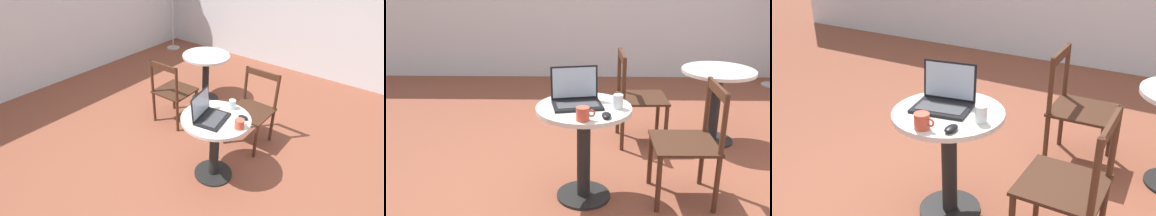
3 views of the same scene
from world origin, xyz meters
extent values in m
plane|color=brown|center=(0.00, 0.00, 0.00)|extent=(16.00, 16.00, 0.00)
cube|color=silver|center=(0.00, 3.23, 1.35)|extent=(9.40, 0.06, 2.70)
cylinder|color=black|center=(0.14, -0.07, 0.01)|extent=(0.39, 0.39, 0.02)
cylinder|color=black|center=(0.14, -0.07, 0.35)|extent=(0.10, 0.10, 0.65)
cylinder|color=silver|center=(0.14, -0.07, 0.69)|extent=(0.66, 0.66, 0.03)
cylinder|color=black|center=(1.36, 0.96, 0.01)|extent=(0.39, 0.39, 0.02)
cylinder|color=black|center=(1.36, 0.96, 0.35)|extent=(0.10, 0.10, 0.65)
cylinder|color=silver|center=(1.36, 0.96, 0.69)|extent=(0.66, 0.66, 0.03)
cylinder|color=#472819|center=(0.65, -0.26, 0.21)|extent=(0.04, 0.04, 0.42)
cylinder|color=#472819|center=(0.65, 0.13, 0.21)|extent=(0.04, 0.04, 0.42)
cylinder|color=#472819|center=(1.04, -0.26, 0.21)|extent=(0.04, 0.04, 0.42)
cylinder|color=#472819|center=(1.04, 0.13, 0.21)|extent=(0.04, 0.04, 0.42)
cube|color=#3C2215|center=(0.85, -0.06, 0.43)|extent=(0.44, 0.44, 0.02)
cylinder|color=#472819|center=(1.04, -0.26, 0.65)|extent=(0.04, 0.04, 0.42)
cylinder|color=#472819|center=(1.04, 0.13, 0.65)|extent=(0.04, 0.04, 0.42)
cube|color=#472819|center=(1.04, -0.06, 0.82)|extent=(0.03, 0.42, 0.07)
cylinder|color=#472819|center=(0.86, 1.14, 0.21)|extent=(0.04, 0.04, 0.42)
cylinder|color=#472819|center=(0.88, 0.74, 0.21)|extent=(0.04, 0.04, 0.42)
cylinder|color=#472819|center=(0.47, 1.12, 0.21)|extent=(0.04, 0.04, 0.42)
cylinder|color=#472819|center=(0.48, 0.73, 0.21)|extent=(0.04, 0.04, 0.42)
cube|color=#3C2215|center=(0.67, 0.93, 0.43)|extent=(0.46, 0.46, 0.02)
cylinder|color=#472819|center=(0.47, 1.12, 0.65)|extent=(0.04, 0.04, 0.42)
cylinder|color=#472819|center=(0.48, 0.73, 0.65)|extent=(0.04, 0.04, 0.42)
cube|color=#472819|center=(0.48, 0.93, 0.82)|extent=(0.04, 0.42, 0.07)
cylinder|color=#B7B7B7|center=(2.68, 2.80, 0.01)|extent=(0.27, 0.27, 0.02)
cylinder|color=#B7B7B7|center=(2.68, 2.80, 0.65)|extent=(0.02, 0.02, 1.27)
cube|color=black|center=(0.10, -0.06, 0.71)|extent=(0.37, 0.29, 0.02)
cube|color=#38383D|center=(0.10, -0.08, 0.72)|extent=(0.30, 0.18, 0.00)
cube|color=black|center=(0.07, 0.06, 0.84)|extent=(0.33, 0.09, 0.23)
cube|color=#9EB2C6|center=(0.07, 0.06, 0.84)|extent=(0.31, 0.08, 0.21)
ellipsoid|color=black|center=(0.29, -0.27, 0.72)|extent=(0.06, 0.10, 0.03)
cylinder|color=#C64C38|center=(0.14, -0.32, 0.75)|extent=(0.08, 0.08, 0.09)
torus|color=#C64C38|center=(0.19, -0.32, 0.75)|extent=(0.05, 0.01, 0.05)
cylinder|color=silver|center=(0.37, -0.10, 0.75)|extent=(0.07, 0.07, 0.10)
camera|label=1|loc=(-1.80, -1.37, 2.24)|focal=28.00mm
camera|label=2|loc=(0.15, -2.82, 1.68)|focal=40.00mm
camera|label=3|loc=(1.34, -1.97, 1.74)|focal=40.00mm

